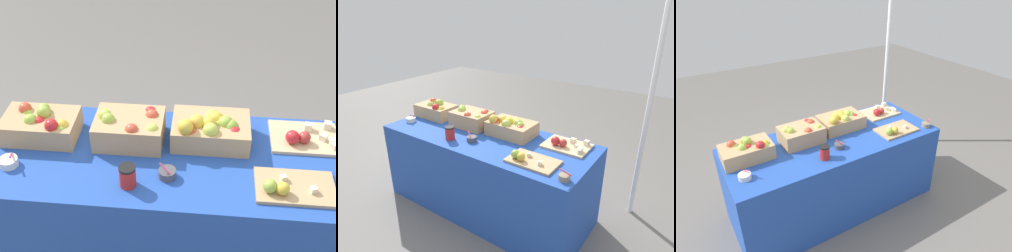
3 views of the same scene
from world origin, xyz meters
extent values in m
plane|color=slate|center=(0.00, 0.00, 0.00)|extent=(10.00, 10.00, 0.00)
cube|color=#234CAD|center=(0.00, 0.00, 0.37)|extent=(1.90, 0.76, 0.74)
cube|color=tan|center=(-0.73, 0.10, 0.80)|extent=(0.39, 0.25, 0.12)
sphere|color=red|center=(-0.64, 0.01, 0.88)|extent=(0.07, 0.07, 0.07)
sphere|color=#99B742|center=(-0.77, 0.06, 0.86)|extent=(0.07, 0.07, 0.07)
sphere|color=#99B742|center=(-0.72, 0.15, 0.88)|extent=(0.07, 0.07, 0.07)
sphere|color=#99B742|center=(-0.71, 0.11, 0.88)|extent=(0.07, 0.07, 0.07)
sphere|color=gold|center=(-0.59, 0.04, 0.86)|extent=(0.07, 0.07, 0.07)
sphere|color=#D14C33|center=(-0.83, 0.16, 0.87)|extent=(0.07, 0.07, 0.07)
sphere|color=red|center=(-0.72, 0.07, 0.85)|extent=(0.07, 0.07, 0.07)
sphere|color=#99B742|center=(-0.59, 0.02, 0.84)|extent=(0.07, 0.07, 0.07)
sphere|color=#99B742|center=(-0.81, 0.13, 0.84)|extent=(0.07, 0.07, 0.07)
sphere|color=#99B742|center=(-0.81, 0.14, 0.84)|extent=(0.07, 0.07, 0.07)
cube|color=tan|center=(-0.25, 0.11, 0.81)|extent=(0.36, 0.26, 0.14)
sphere|color=#D14C33|center=(-0.23, 0.02, 0.87)|extent=(0.07, 0.07, 0.07)
sphere|color=#B2C64C|center=(-0.38, 0.11, 0.89)|extent=(0.07, 0.07, 0.07)
sphere|color=red|center=(-0.15, 0.20, 0.86)|extent=(0.07, 0.07, 0.07)
sphere|color=#99B742|center=(-0.36, 0.08, 0.88)|extent=(0.07, 0.07, 0.07)
sphere|color=#B2C64C|center=(-0.12, 0.04, 0.87)|extent=(0.07, 0.07, 0.07)
sphere|color=#D14C33|center=(-0.14, 0.15, 0.87)|extent=(0.07, 0.07, 0.07)
cube|color=tan|center=(0.17, 0.15, 0.80)|extent=(0.40, 0.27, 0.12)
sphere|color=#B2332D|center=(0.05, 0.06, 0.88)|extent=(0.08, 0.08, 0.08)
sphere|color=#99B742|center=(0.27, 0.13, 0.85)|extent=(0.08, 0.08, 0.08)
sphere|color=gold|center=(0.10, 0.12, 0.87)|extent=(0.08, 0.08, 0.08)
sphere|color=red|center=(0.29, 0.09, 0.83)|extent=(0.08, 0.08, 0.08)
sphere|color=#D14C33|center=(0.06, 0.06, 0.85)|extent=(0.08, 0.08, 0.08)
sphere|color=#99B742|center=(0.24, 0.14, 0.86)|extent=(0.08, 0.08, 0.08)
sphere|color=#B2C64C|center=(0.17, 0.06, 0.87)|extent=(0.08, 0.08, 0.08)
sphere|color=gold|center=(0.04, 0.05, 0.89)|extent=(0.08, 0.08, 0.08)
sphere|color=gold|center=(0.16, 0.12, 0.87)|extent=(0.08, 0.08, 0.08)
sphere|color=#99B742|center=(0.18, 0.22, 0.84)|extent=(0.08, 0.08, 0.08)
sphere|color=gold|center=(0.20, 0.19, 0.85)|extent=(0.08, 0.08, 0.08)
cube|color=tan|center=(0.58, -0.18, 0.75)|extent=(0.37, 0.23, 0.02)
cube|color=beige|center=(0.52, -0.15, 0.77)|extent=(0.04, 0.04, 0.03)
sphere|color=gold|center=(0.51, -0.24, 0.79)|extent=(0.06, 0.06, 0.06)
sphere|color=#99B742|center=(0.45, -0.23, 0.79)|extent=(0.07, 0.07, 0.07)
cube|color=beige|center=(0.65, -0.21, 0.77)|extent=(0.04, 0.04, 0.03)
cube|color=#D1B284|center=(0.67, 0.20, 0.75)|extent=(0.36, 0.27, 0.02)
cube|color=beige|center=(0.77, 0.18, 0.78)|extent=(0.05, 0.05, 0.03)
cube|color=beige|center=(0.80, 0.29, 0.78)|extent=(0.05, 0.05, 0.04)
cube|color=beige|center=(0.81, 0.15, 0.78)|extent=(0.04, 0.04, 0.04)
cube|color=beige|center=(0.81, 0.12, 0.77)|extent=(0.04, 0.04, 0.03)
sphere|color=#B2332D|center=(0.66, 0.15, 0.79)|extent=(0.06, 0.06, 0.06)
cube|color=beige|center=(0.70, 0.26, 0.78)|extent=(0.04, 0.04, 0.04)
sphere|color=red|center=(0.60, 0.14, 0.79)|extent=(0.07, 0.07, 0.07)
cylinder|color=silver|center=(-0.82, -0.15, 0.76)|extent=(0.09, 0.09, 0.04)
cylinder|color=#EA598C|center=(-0.81, -0.15, 0.80)|extent=(0.04, 0.08, 0.04)
cylinder|color=gray|center=(0.87, -0.27, 0.76)|extent=(0.08, 0.08, 0.04)
cylinder|color=#EA598C|center=(0.88, -0.28, 0.81)|extent=(0.07, 0.07, 0.07)
cylinder|color=#4C4C51|center=(-0.03, -0.16, 0.76)|extent=(0.09, 0.09, 0.04)
cylinder|color=#EA598C|center=(-0.04, -0.17, 0.80)|extent=(0.07, 0.04, 0.06)
cylinder|color=red|center=(-0.21, -0.23, 0.79)|extent=(0.08, 0.08, 0.10)
cylinder|color=black|center=(-0.21, -0.23, 0.85)|extent=(0.08, 0.08, 0.01)
cylinder|color=white|center=(1.15, 0.70, 0.98)|extent=(0.04, 0.04, 1.96)
camera|label=1|loc=(0.13, -1.76, 2.29)|focal=48.93mm
camera|label=2|loc=(1.53, -1.89, 1.82)|focal=32.23mm
camera|label=3|loc=(-1.13, -2.00, 2.10)|focal=32.11mm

